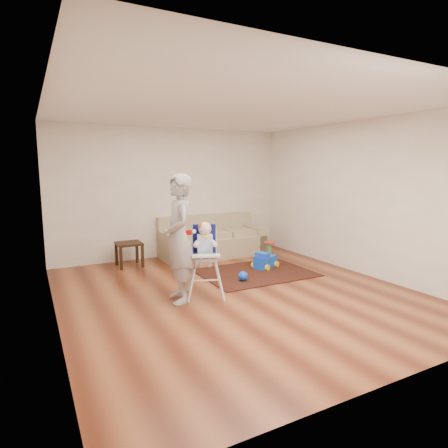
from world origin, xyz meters
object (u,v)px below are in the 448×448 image
side_table (129,254)px  ride_on_toy (265,255)px  sofa (213,236)px  high_chair (205,261)px  adult (179,239)px  toy_ball (243,276)px

side_table → ride_on_toy: ride_on_toy is taller
side_table → sofa: bearing=0.4°
side_table → high_chair: (0.58, -2.21, 0.30)m
side_table → adult: adult is taller
side_table → toy_ball: 2.36m
sofa → adult: bearing=-125.5°
sofa → adult: size_ratio=1.23×
sofa → side_table: bearing=-179.2°
ride_on_toy → high_chair: size_ratio=0.42×
ride_on_toy → high_chair: (-1.64, -0.85, 0.28)m
sofa → ride_on_toy: 1.45m
ride_on_toy → toy_ball: (-0.79, -0.52, -0.16)m
high_chair → ride_on_toy: bearing=49.2°
sofa → side_table: size_ratio=4.77×
toy_ball → high_chair: size_ratio=0.14×
side_table → high_chair: bearing=-75.3°
ride_on_toy → toy_ball: bearing=-170.3°
side_table → high_chair: size_ratio=0.42×
sofa → high_chair: high_chair is taller
ride_on_toy → toy_ball: ride_on_toy is taller
sofa → adult: (-1.62, -2.24, 0.47)m
sofa → toy_ball: sofa is taller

